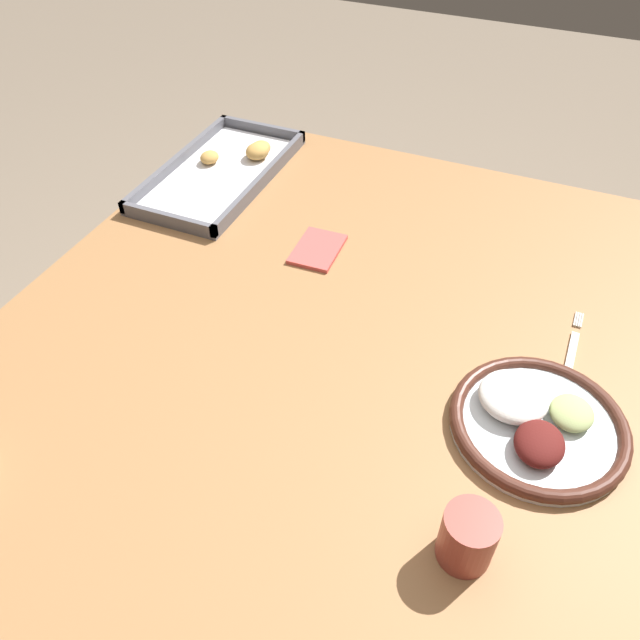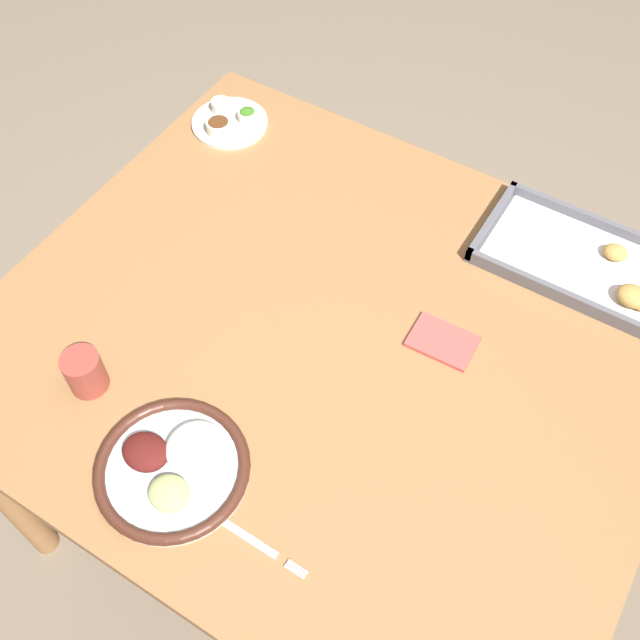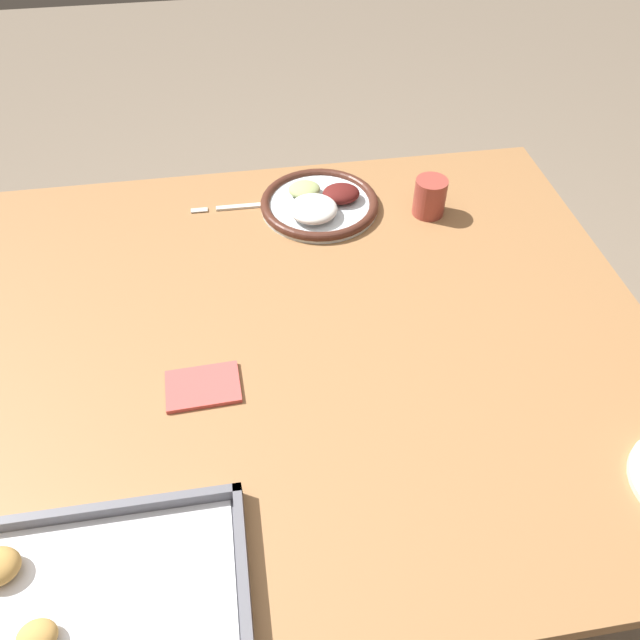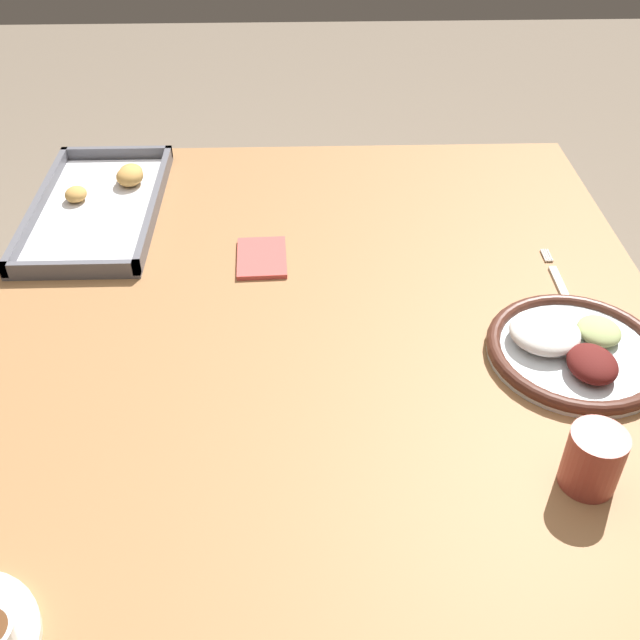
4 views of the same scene
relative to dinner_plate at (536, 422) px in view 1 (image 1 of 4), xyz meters
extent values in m
plane|color=#7A6B59|center=(0.08, 0.35, -0.79)|extent=(8.00, 8.00, 0.00)
cube|color=olive|center=(0.08, 0.35, -0.03)|extent=(1.20, 1.05, 0.03)
cylinder|color=olive|center=(0.63, -0.12, -0.42)|extent=(0.06, 0.06, 0.75)
cylinder|color=olive|center=(0.63, 0.83, -0.42)|extent=(0.06, 0.06, 0.75)
cylinder|color=silver|center=(0.00, 0.00, -0.01)|extent=(0.25, 0.25, 0.01)
torus|color=#472319|center=(0.00, 0.00, 0.00)|extent=(0.25, 0.25, 0.02)
ellipsoid|color=white|center=(0.02, 0.04, 0.02)|extent=(0.10, 0.10, 0.03)
ellipsoid|color=#511614|center=(-0.05, -0.01, 0.01)|extent=(0.08, 0.07, 0.03)
ellipsoid|color=#9EAD6B|center=(0.03, -0.04, 0.01)|extent=(0.07, 0.06, 0.02)
cube|color=silver|center=(0.14, -0.03, -0.01)|extent=(0.15, 0.01, 0.00)
cylinder|color=silver|center=(0.25, -0.04, -0.01)|extent=(0.04, 0.00, 0.00)
cylinder|color=silver|center=(0.25, -0.03, -0.01)|extent=(0.04, 0.00, 0.00)
cylinder|color=silver|center=(0.25, -0.03, -0.01)|extent=(0.04, 0.00, 0.00)
cylinder|color=silver|center=(0.25, -0.03, -0.01)|extent=(0.04, 0.00, 0.00)
cube|color=#595960|center=(0.42, 0.74, -0.01)|extent=(0.42, 0.22, 0.01)
cube|color=silver|center=(0.42, 0.74, -0.01)|extent=(0.39, 0.20, 0.00)
cube|color=#595960|center=(0.42, 0.64, 0.00)|extent=(0.42, 0.01, 0.02)
cube|color=#595960|center=(0.42, 0.85, 0.00)|extent=(0.42, 0.01, 0.02)
cube|color=#595960|center=(0.21, 0.74, 0.00)|extent=(0.01, 0.22, 0.02)
cube|color=#595960|center=(0.62, 0.74, 0.00)|extent=(0.01, 0.22, 0.02)
ellipsoid|color=#C18E47|center=(0.51, 0.70, 0.01)|extent=(0.06, 0.05, 0.03)
ellipsoid|color=#C18E47|center=(0.53, 0.70, 0.01)|extent=(0.05, 0.04, 0.03)
ellipsoid|color=#C18E47|center=(0.45, 0.79, 0.01)|extent=(0.05, 0.04, 0.03)
cylinder|color=#993D33|center=(-0.22, 0.05, 0.03)|extent=(0.07, 0.07, 0.08)
cube|color=#CC4C47|center=(0.26, 0.44, -0.01)|extent=(0.12, 0.09, 0.01)
camera|label=1|loc=(-0.61, 0.07, 0.70)|focal=35.00mm
camera|label=2|loc=(0.46, -0.30, 1.10)|focal=42.00mm
camera|label=3|loc=(0.17, 1.07, 0.76)|focal=35.00mm
camera|label=4|loc=(-0.78, 0.38, 0.68)|focal=42.00mm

